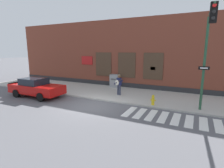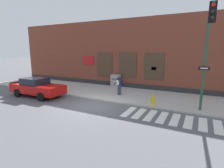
# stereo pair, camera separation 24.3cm
# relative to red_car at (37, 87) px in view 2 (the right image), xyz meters

# --- Properties ---
(ground_plane) EXTENTS (160.00, 160.00, 0.00)m
(ground_plane) POSITION_rel_red_car_xyz_m (5.42, -0.11, -0.77)
(ground_plane) COLOR #56565B
(sidewalk) EXTENTS (28.00, 5.01, 0.11)m
(sidewalk) POSITION_rel_red_car_xyz_m (5.42, 3.78, -0.71)
(sidewalk) COLOR #ADAAA3
(sidewalk) RESTS_ON ground
(building_backdrop) EXTENTS (28.00, 4.06, 6.73)m
(building_backdrop) POSITION_rel_red_car_xyz_m (5.42, 8.28, 2.59)
(building_backdrop) COLOR brown
(building_backdrop) RESTS_ON ground
(crosswalk) EXTENTS (5.20, 1.90, 0.01)m
(crosswalk) POSITION_rel_red_car_xyz_m (10.50, -0.03, -0.76)
(crosswalk) COLOR silver
(crosswalk) RESTS_ON ground
(red_car) EXTENTS (4.62, 2.03, 1.53)m
(red_car) POSITION_rel_red_car_xyz_m (0.00, 0.00, 0.00)
(red_car) COLOR #B20F0C
(red_car) RESTS_ON ground
(busker) EXTENTS (0.72, 0.62, 1.69)m
(busker) POSITION_rel_red_car_xyz_m (6.00, 3.08, 0.30)
(busker) COLOR #33384C
(busker) RESTS_ON sidewalk
(traffic_light) EXTENTS (0.60, 2.92, 5.70)m
(traffic_light) POSITION_rel_red_car_xyz_m (12.06, 0.98, 3.24)
(traffic_light) COLOR #234C33
(traffic_light) RESTS_ON sidewalk
(utility_box) EXTENTS (0.87, 0.67, 1.27)m
(utility_box) POSITION_rel_red_car_xyz_m (4.35, 5.83, -0.02)
(utility_box) COLOR gray
(utility_box) RESTS_ON sidewalk
(fire_hydrant) EXTENTS (0.38, 0.20, 0.70)m
(fire_hydrant) POSITION_rel_red_car_xyz_m (9.17, 1.62, -0.31)
(fire_hydrant) COLOR gold
(fire_hydrant) RESTS_ON sidewalk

